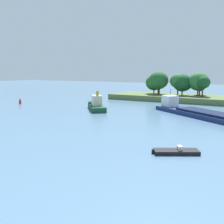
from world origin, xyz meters
name	(u,v)px	position (x,y,z in m)	size (l,w,h in m)	color
treeline_island	(192,92)	(18.24, 76.54, 3.22)	(62.79, 17.74, 9.98)	#566B3D
fishing_skiff	(176,152)	(30.72, 18.38, 0.26)	(5.60, 4.30, 0.98)	black
tugboat	(97,105)	(1.81, 43.32, 1.30)	(9.88, 10.36, 5.06)	#19472D
cargo_barge	(224,118)	(32.82, 43.31, 0.80)	(37.63, 28.29, 5.56)	navy
channel_buoy_red	(20,101)	(-25.47, 41.25, 0.81)	(0.70, 0.70, 1.90)	red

